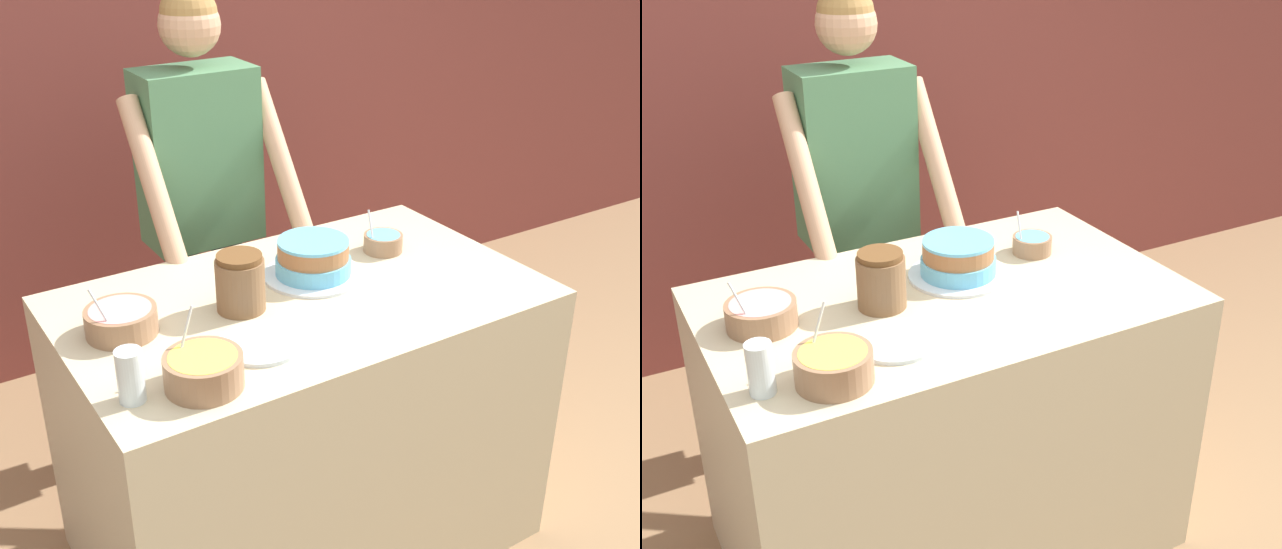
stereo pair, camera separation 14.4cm
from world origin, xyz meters
TOP-DOWN VIEW (x-y plane):
  - wall_back at (0.00, 2.03)m, footprint 10.00×0.05m
  - counter at (0.00, 0.43)m, footprint 1.43×0.87m
  - person_baker at (0.03, 1.19)m, footprint 0.56×0.50m
  - cake at (0.10, 0.52)m, footprint 0.32×0.32m
  - frosting_bowl_blue at (0.40, 0.56)m, footprint 0.13×0.13m
  - frosting_bowl_yellow at (-0.46, 0.14)m, footprint 0.20×0.20m
  - frosting_bowl_pink at (-0.54, 0.50)m, footprint 0.20×0.20m
  - drinking_glass at (-0.63, 0.18)m, footprint 0.07×0.07m
  - ceramic_plate at (-0.25, 0.24)m, footprint 0.23×0.23m
  - stoneware_jar at (-0.19, 0.45)m, footprint 0.14×0.14m

SIDE VIEW (x-z plane):
  - counter at x=0.00m, z-range 0.00..0.96m
  - ceramic_plate at x=-0.25m, z-range 0.96..0.97m
  - frosting_bowl_blue at x=0.40m, z-range 0.92..1.07m
  - frosting_bowl_pink at x=-0.54m, z-range 0.92..1.08m
  - frosting_bowl_yellow at x=-0.46m, z-range 0.91..1.10m
  - cake at x=0.10m, z-range 0.95..1.08m
  - drinking_glass at x=-0.63m, z-range 0.96..1.10m
  - stoneware_jar at x=-0.19m, z-range 0.96..1.13m
  - person_baker at x=0.03m, z-range 0.19..1.97m
  - wall_back at x=0.00m, z-range 0.00..2.60m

